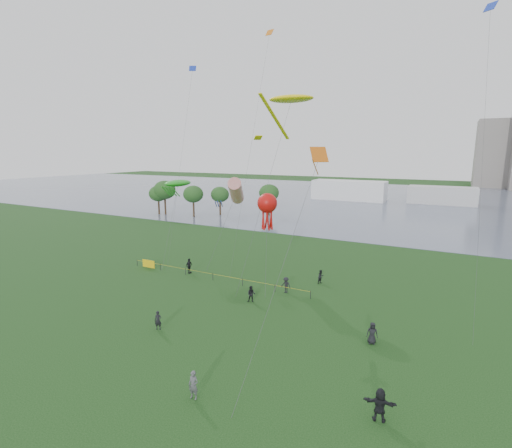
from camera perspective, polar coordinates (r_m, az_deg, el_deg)
The scene contains 21 objects.
ground_plane at distance 30.02m, azimuth -9.43°, elevation -18.53°, with size 400.00×400.00×0.00m, color black.
lake at distance 122.55m, azimuth 20.07°, elevation 3.46°, with size 400.00×120.00×0.08m, color slate.
building_low at distance 189.26m, azimuth 33.07°, elevation 9.05°, with size 16.00×18.00×28.00m, color slate.
pavilion_left at distance 119.54m, azimuth 14.11°, elevation 5.06°, with size 22.00×8.00×6.00m, color white.
pavilion_right at distance 119.24m, azimuth 26.69°, elevation 3.96°, with size 18.00×7.00×5.00m, color silver.
trees at distance 88.17m, azimuth -8.75°, elevation 4.77°, with size 28.67×15.40×8.10m.
fence at distance 47.52m, azimuth -12.80°, elevation -6.63°, with size 24.07×0.07×1.05m.
kite_flyer at distance 24.68m, azimuth -9.60°, elevation -23.25°, with size 0.66×0.43×1.80m, color #505157.
spectator_a at distance 37.50m, azimuth -0.73°, elevation -10.74°, with size 0.81×0.63×1.67m, color black.
spectator_b at distance 39.96m, azimuth 4.63°, elevation -9.33°, with size 1.11×0.64×1.72m, color black.
spectator_c at distance 46.69m, azimuth -10.26°, elevation -6.36°, with size 1.09×0.45×1.86m, color black.
spectator_d at distance 31.41m, azimuth 17.45°, elevation -15.71°, with size 0.85×0.55×1.74m, color black.
spectator_e at distance 23.83m, azimuth 18.51°, elevation -24.89°, with size 1.80×0.57×1.95m, color black.
spectator_f at distance 33.23m, azimuth -14.83°, elevation -14.14°, with size 0.59×0.39×1.63m, color black.
spectator_g at distance 43.15m, azimuth 9.95°, elevation -8.00°, with size 0.77×0.60×1.59m, color black.
kite_stingray at distance 43.86m, azimuth 5.35°, elevation 18.55°, with size 5.25×10.82×21.00m.
kite_windsock at distance 46.79m, azimuth -3.10°, elevation 5.07°, with size 4.43×5.54×11.76m.
kite_creature at distance 53.13m, azimuth -11.95°, elevation 6.15°, with size 3.81×9.21×10.93m.
kite_octopus at distance 39.96m, azimuth 1.75°, elevation 3.12°, with size 2.61×4.57×10.41m.
kite_delta at distance 30.80m, azimuth 9.21°, elevation 9.06°, with size 1.54×15.06×15.18m.
small_kites at distance 45.94m, azimuth 5.87°, elevation 26.32°, with size 33.83×5.24×4.03m.
Camera 1 is at (16.13, -20.59, 14.74)m, focal length 26.00 mm.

